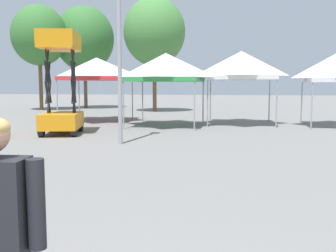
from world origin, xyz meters
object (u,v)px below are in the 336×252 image
Objects in this scene: scissor_lift at (61,104)px; tree_behind_tents_left at (84,39)px; tree_behind_tents_center at (154,32)px; canopy_tent_left_of_center at (166,67)px; canopy_tent_behind_left at (97,69)px; canopy_tent_far_right at (241,66)px; tree_behind_tents_right at (39,35)px.

scissor_lift is 17.44m from tree_behind_tents_left.
canopy_tent_left_of_center is at bearing -76.12° from tree_behind_tents_center.
scissor_lift is 0.48× the size of tree_behind_tents_left.
scissor_lift reaches higher than canopy_tent_behind_left.
canopy_tent_behind_left is 5.70m from scissor_lift.
canopy_tent_far_right is 0.43× the size of tree_behind_tents_left.
canopy_tent_left_of_center is 0.42× the size of tree_behind_tents_left.
tree_behind_tents_right is (-7.62, 13.45, 4.38)m from scissor_lift.
tree_behind_tents_center reaches higher than scissor_lift.
tree_behind_tents_center is (8.84, -0.30, 0.05)m from tree_behind_tents_right.
tree_behind_tents_left is (-8.66, 12.51, 2.85)m from canopy_tent_left_of_center.
canopy_tent_left_of_center is 3.77m from canopy_tent_far_right.
scissor_lift is at bearing -85.57° from canopy_tent_behind_left.
tree_behind_tents_left is at bearing 107.50° from scissor_lift.
canopy_tent_left_of_center is at bearing -157.88° from canopy_tent_far_right.
tree_behind_tents_right is (-7.20, 7.98, 2.83)m from canopy_tent_behind_left.
tree_behind_tents_center reaches higher than canopy_tent_far_right.
tree_behind_tents_center is at bearing 103.88° from canopy_tent_left_of_center.
canopy_tent_behind_left is 0.95× the size of canopy_tent_far_right.
scissor_lift is (0.42, -5.47, -1.55)m from canopy_tent_behind_left.
scissor_lift is 0.49× the size of tree_behind_tents_center.
canopy_tent_left_of_center is at bearing 45.08° from scissor_lift.
canopy_tent_left_of_center is 0.88× the size of scissor_lift.
canopy_tent_behind_left is 7.51m from canopy_tent_far_right.
tree_behind_tents_center is (-5.85, 8.14, 2.77)m from canopy_tent_far_right.
tree_behind_tents_center is (6.30, -2.95, 0.04)m from tree_behind_tents_left.
canopy_tent_behind_left is 4.42m from canopy_tent_left_of_center.
tree_behind_tents_right is at bearing 119.54° from scissor_lift.
canopy_tent_behind_left is at bearing 154.94° from canopy_tent_left_of_center.
tree_behind_tents_right is at bearing 178.06° from tree_behind_tents_center.
tree_behind_tents_center reaches higher than canopy_tent_behind_left.
canopy_tent_behind_left is 0.42× the size of tree_behind_tents_center.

